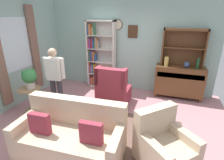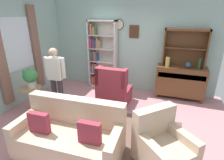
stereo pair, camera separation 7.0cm
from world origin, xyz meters
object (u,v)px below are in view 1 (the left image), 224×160
at_px(couch_floral, 71,136).
at_px(book_stack, 93,107).
at_px(bookshelf, 99,56).
at_px(wingback_chair, 113,91).
at_px(potted_plant_large, 29,77).
at_px(armchair_floral, 164,147).
at_px(sideboard_hutch, 184,42).
at_px(plant_stand, 31,97).
at_px(vase_round, 187,65).
at_px(coffee_table, 94,112).
at_px(vase_tall, 166,61).
at_px(sideboard, 179,81).
at_px(bottle_wine, 198,63).
at_px(person_reading, 55,76).

xyz_separation_m(couch_floral, book_stack, (0.06, 0.81, 0.16)).
distance_m(bookshelf, wingback_chair, 1.49).
bearing_deg(potted_plant_large, armchair_floral, -12.14).
xyz_separation_m(bookshelf, sideboard_hutch, (2.44, 0.02, 0.53)).
xyz_separation_m(wingback_chair, plant_stand, (-1.78, -0.98, -0.00)).
bearing_deg(vase_round, wingback_chair, -152.35).
bearing_deg(wingback_chair, book_stack, -94.74).
bearing_deg(book_stack, sideboard_hutch, 51.54).
distance_m(vase_round, potted_plant_large, 3.98).
xyz_separation_m(coffee_table, book_stack, (-0.01, 0.00, 0.11)).
xyz_separation_m(vase_tall, wingback_chair, (-1.24, -0.91, -0.67)).
bearing_deg(sideboard, sideboard_hutch, 90.00).
xyz_separation_m(sideboard_hutch, couch_floral, (-1.78, -2.97, -1.25)).
bearing_deg(bottle_wine, person_reading, -153.26).
bearing_deg(wingback_chair, plant_stand, -151.07).
xyz_separation_m(bookshelf, vase_tall, (2.05, -0.16, 0.02)).
xyz_separation_m(vase_tall, book_stack, (-1.33, -1.98, -0.58)).
distance_m(bookshelf, coffee_table, 2.37).
height_order(bottle_wine, person_reading, person_reading).
bearing_deg(vase_tall, couch_floral, -116.47).
xyz_separation_m(bottle_wine, coffee_table, (-2.10, -1.97, -0.71)).
bearing_deg(sideboard_hutch, couch_floral, -120.86).
bearing_deg(couch_floral, wingback_chair, 85.60).
bearing_deg(coffee_table, bottle_wine, 43.26).
xyz_separation_m(bookshelf, sideboard, (2.44, -0.08, -0.52)).
distance_m(armchair_floral, coffee_table, 1.55).
bearing_deg(person_reading, sideboard, 31.16).
relative_size(couch_floral, wingback_chair, 1.75).
bearing_deg(potted_plant_large, sideboard, 29.76).
bearing_deg(potted_plant_large, book_stack, -4.24).
relative_size(wingback_chair, book_stack, 4.95).
bearing_deg(potted_plant_large, plant_stand, -124.12).
xyz_separation_m(sideboard_hutch, bottle_wine, (0.39, -0.20, -0.50)).
bearing_deg(sideboard, armchair_floral, -95.52).
xyz_separation_m(sideboard_hutch, wingback_chair, (-1.63, -1.10, -1.18)).
bearing_deg(vase_round, book_stack, -132.91).
bearing_deg(book_stack, vase_tall, 56.06).
relative_size(bottle_wine, couch_floral, 0.16).
xyz_separation_m(bookshelf, vase_round, (2.57, -0.15, -0.02)).
bearing_deg(person_reading, bottle_wine, 26.74).
height_order(sideboard_hutch, wingback_chair, sideboard_hutch).
bearing_deg(potted_plant_large, vase_round, 27.99).
bearing_deg(sideboard, couch_floral, -121.81).
bearing_deg(bookshelf, vase_round, -3.36).
xyz_separation_m(potted_plant_large, book_stack, (1.66, -0.12, -0.42)).
distance_m(wingback_chair, potted_plant_large, 2.05).
distance_m(plant_stand, person_reading, 0.82).
distance_m(bottle_wine, plant_stand, 4.29).
xyz_separation_m(vase_round, book_stack, (-1.85, -1.99, -0.54)).
xyz_separation_m(sideboard, wingback_chair, (-1.63, -0.99, -0.13)).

